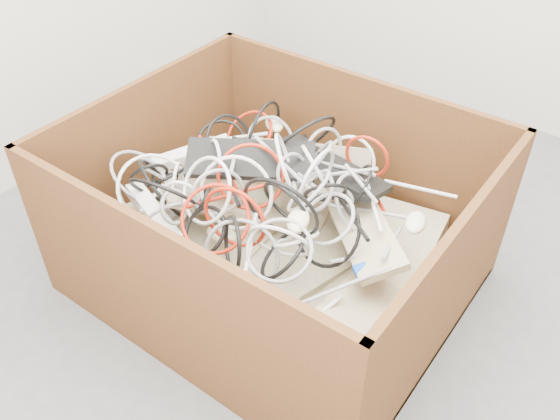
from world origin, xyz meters
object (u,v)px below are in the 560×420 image
Objects in this scene: power_strip_left at (191,154)px; power_strip_right at (153,214)px; vga_plug at (362,271)px; cardboard_box at (273,245)px.

power_strip_left is 1.01× the size of power_strip_right.
power_strip_left is 0.30m from power_strip_right.
power_strip_right is 0.69m from vga_plug.
power_strip_right is at bearing -136.83° from cardboard_box.
cardboard_box is 0.44m from vga_plug.
vga_plug is (0.39, -0.10, 0.19)m from cardboard_box.
cardboard_box reaches higher than vga_plug.
cardboard_box reaches higher than power_strip_right.
power_strip_left is (-0.37, 0.02, 0.22)m from cardboard_box.
power_strip_left is 6.22× the size of vga_plug.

